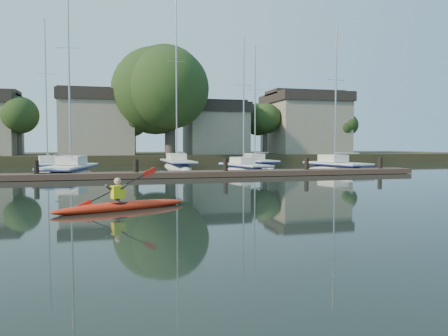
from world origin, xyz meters
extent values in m
plane|color=black|center=(0.00, 0.00, 0.00)|extent=(160.00, 160.00, 0.00)
ellipsoid|color=red|center=(-4.22, 0.13, 0.10)|extent=(4.58, 2.36, 0.35)
cylinder|color=black|center=(-4.37, 0.07, 0.22)|extent=(0.91, 0.91, 0.09)
imported|color=#2F2A2E|center=(-4.37, 0.07, 0.59)|extent=(0.37, 0.44, 1.02)
cube|color=#CFCD13|center=(-4.37, 0.07, 0.60)|extent=(0.48, 0.42, 0.42)
sphere|color=tan|center=(-4.37, 0.07, 0.96)|extent=(0.23, 0.23, 0.23)
cube|color=#4E382C|center=(0.00, 14.00, 0.20)|extent=(34.00, 2.00, 0.35)
cylinder|color=black|center=(-9.00, 14.00, 0.30)|extent=(0.32, 0.32, 1.80)
cylinder|color=black|center=(-3.00, 14.00, 0.30)|extent=(0.32, 0.32, 1.80)
cylinder|color=black|center=(3.00, 14.00, 0.30)|extent=(0.32, 0.32, 1.80)
cylinder|color=black|center=(9.00, 14.00, 0.30)|extent=(0.32, 0.32, 1.80)
cylinder|color=black|center=(15.00, 14.00, 0.30)|extent=(0.32, 0.32, 1.80)
ellipsoid|color=silver|center=(-7.42, 18.00, -0.39)|extent=(4.14, 9.78, 2.12)
cube|color=silver|center=(-7.42, 18.00, 0.61)|extent=(3.70, 8.08, 0.16)
cube|color=navy|center=(-7.42, 18.00, 0.53)|extent=(3.82, 8.28, 0.09)
cube|color=beige|center=(-7.31, 18.56, 1.03)|extent=(2.05, 2.91, 0.61)
cylinder|color=#9EA0A5|center=(-7.36, 18.28, 7.38)|extent=(0.13, 0.13, 13.42)
cylinder|color=#9EA0A5|center=(-7.69, 16.60, 1.51)|extent=(0.79, 3.56, 0.09)
cylinder|color=#9EA0A5|center=(-7.36, 18.28, 8.99)|extent=(1.76, 0.38, 0.03)
ellipsoid|color=silver|center=(6.01, 19.28, -0.33)|extent=(3.29, 7.75, 1.79)
cube|color=silver|center=(6.01, 19.28, 0.52)|extent=(2.95, 6.40, 0.13)
cube|color=navy|center=(6.01, 19.28, 0.44)|extent=(3.06, 6.56, 0.08)
cube|color=beige|center=(5.93, 19.72, 0.86)|extent=(1.67, 2.31, 0.52)
cylinder|color=#9EA0A5|center=(5.97, 19.50, 5.73)|extent=(0.11, 0.11, 10.34)
cylinder|color=#9EA0A5|center=(6.22, 18.17, 1.27)|extent=(0.59, 2.82, 0.08)
cylinder|color=#9EA0A5|center=(5.97, 19.50, 6.97)|extent=(1.48, 0.30, 0.03)
ellipsoid|color=silver|center=(13.57, 17.93, -0.39)|extent=(3.70, 8.01, 2.09)
cube|color=silver|center=(13.57, 17.93, 0.61)|extent=(3.33, 6.63, 0.15)
cube|color=navy|center=(13.57, 17.93, 0.52)|extent=(3.45, 6.79, 0.09)
cube|color=beige|center=(13.48, 18.39, 1.01)|extent=(1.92, 2.41, 0.61)
cylinder|color=#9EA0A5|center=(13.53, 18.16, 6.17)|extent=(0.13, 0.13, 11.02)
cylinder|color=#9EA0A5|center=(13.78, 16.80, 1.49)|extent=(0.63, 2.90, 0.09)
cylinder|color=#9EA0A5|center=(13.53, 18.16, 7.50)|extent=(1.74, 0.36, 0.03)
ellipsoid|color=silver|center=(-9.95, 26.28, -0.34)|extent=(3.61, 8.93, 1.84)
cube|color=silver|center=(-9.95, 26.28, 0.53)|extent=(3.22, 7.37, 0.14)
cube|color=navy|center=(-9.95, 26.28, 0.45)|extent=(3.33, 7.55, 0.08)
cube|color=beige|center=(-10.05, 26.79, 0.89)|extent=(1.78, 2.65, 0.53)
cylinder|color=#9EA0A5|center=(-10.00, 26.54, 6.86)|extent=(0.12, 0.12, 12.57)
cylinder|color=#9EA0A5|center=(-9.71, 25.00, 1.31)|extent=(0.69, 3.26, 0.08)
cylinder|color=#9EA0A5|center=(-10.00, 26.54, 8.37)|extent=(1.53, 0.32, 0.03)
ellipsoid|color=silver|center=(1.61, 26.89, -0.38)|extent=(2.44, 10.92, 2.07)
cube|color=silver|center=(1.61, 26.89, 0.60)|extent=(2.30, 8.96, 0.15)
cube|color=navy|center=(1.61, 26.89, 0.51)|extent=(2.39, 9.18, 0.09)
cube|color=beige|center=(1.60, 27.54, 1.00)|extent=(1.57, 3.07, 0.60)
cylinder|color=#9EA0A5|center=(1.60, 27.22, 8.28)|extent=(0.13, 0.13, 15.25)
cylinder|color=#9EA0A5|center=(1.63, 25.26, 1.47)|extent=(0.14, 4.14, 0.09)
cylinder|color=#9EA0A5|center=(1.60, 27.22, 10.11)|extent=(1.74, 0.06, 0.03)
ellipsoid|color=silver|center=(9.65, 27.20, -0.36)|extent=(2.90, 8.45, 1.97)
cube|color=silver|center=(9.65, 27.20, 0.57)|extent=(2.66, 6.96, 0.15)
cube|color=navy|center=(9.65, 27.20, 0.49)|extent=(2.76, 7.13, 0.08)
cube|color=beige|center=(9.61, 27.69, 0.95)|extent=(1.65, 2.44, 0.57)
cylinder|color=#9EA0A5|center=(9.63, 27.44, 6.32)|extent=(0.12, 0.12, 11.40)
cylinder|color=#9EA0A5|center=(9.76, 25.96, 1.40)|extent=(0.36, 3.15, 0.08)
cylinder|color=#9EA0A5|center=(9.63, 27.44, 7.69)|extent=(1.65, 0.18, 0.03)
cube|color=#282F17|center=(0.00, 44.00, 0.50)|extent=(90.00, 24.00, 1.00)
cube|color=gray|center=(-6.00, 38.00, 4.00)|extent=(8.00, 8.00, 6.00)
cube|color=#2A231E|center=(-6.00, 38.00, 7.60)|extent=(8.40, 8.40, 1.20)
cube|color=gray|center=(8.00, 38.00, 3.50)|extent=(7.00, 7.00, 5.00)
cube|color=#2A231E|center=(8.00, 38.00, 6.60)|extent=(7.35, 7.35, 1.20)
cube|color=gray|center=(20.00, 38.00, 4.25)|extent=(9.00, 9.00, 6.50)
cube|color=#2A231E|center=(20.00, 38.00, 8.10)|extent=(9.45, 9.45, 1.20)
cylinder|color=#524942|center=(2.00, 35.00, 3.50)|extent=(1.20, 1.20, 5.00)
sphere|color=#1F3213|center=(2.00, 35.00, 8.50)|extent=(8.50, 8.50, 8.50)
cylinder|color=#524942|center=(-14.00, 36.00, 2.50)|extent=(0.48, 0.48, 3.00)
sphere|color=#1F3213|center=(-14.00, 36.00, 5.00)|extent=(3.40, 3.40, 3.40)
cylinder|color=#524942|center=(-2.00, 35.50, 2.40)|extent=(0.38, 0.38, 2.80)
sphere|color=#1F3213|center=(-2.00, 35.50, 4.60)|extent=(2.72, 2.72, 2.72)
cylinder|color=#524942|center=(14.00, 36.50, 2.60)|extent=(0.50, 0.50, 3.20)
sphere|color=#1F3213|center=(14.00, 36.50, 5.25)|extent=(3.57, 3.57, 3.57)
cylinder|color=#524942|center=(24.00, 35.00, 2.30)|extent=(0.41, 0.41, 2.60)
sphere|color=#1F3213|center=(24.00, 35.00, 4.45)|extent=(2.89, 2.89, 2.89)
camera|label=1|loc=(-4.57, -14.70, 2.17)|focal=35.00mm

